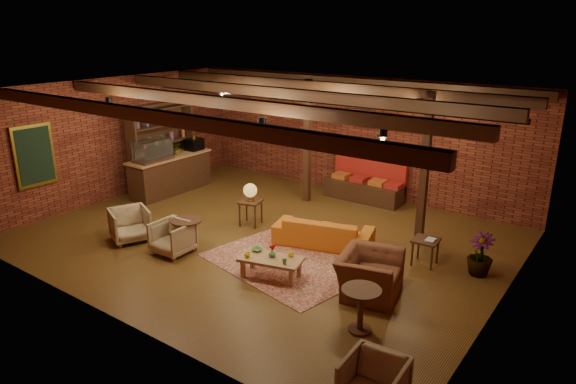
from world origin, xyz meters
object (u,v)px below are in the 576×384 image
Objects in this scene: side_table_lamp at (250,194)px; side_table_book at (426,241)px; round_table_left at (187,229)px; armchair_b at (173,236)px; armchair_right at (370,268)px; plant_tall at (486,213)px; sofa at (323,232)px; armchair_far at (374,382)px; armchair_a at (130,223)px; round_table_right at (361,303)px; coffee_table at (271,260)px.

side_table_lamp is 1.82× the size of side_table_book.
round_table_left is 1.21× the size of side_table_book.
side_table_book is (4.40, 2.52, 0.12)m from armchair_b.
plant_tall reaches higher than armchair_right.
armchair_b reaches higher than round_table_left.
plant_tall is (3.10, 0.54, 0.93)m from sofa.
side_table_book is at bearing 5.25° from side_table_lamp.
sofa is 4.91m from armchair_far.
armchair_a is 1.07× the size of armchair_far.
armchair_a reaches higher than round_table_right.
plant_tall is (0.00, 4.35, 0.87)m from armchair_far.
sofa is 0.84× the size of plant_tall.
round_table_left is 1.43m from armchair_a.
round_table_right is at bearing -15.16° from coffee_table.
sofa is 1.82× the size of armchair_right.
sofa is 3.11× the size of round_table_left.
armchair_b is (1.25, 0.09, -0.02)m from armchair_a.
armchair_b is at bearing -171.74° from coffee_table.
armchair_right is at bearing -126.09° from plant_tall.
side_table_lamp is at bearing 58.59° from armchair_right.
side_table_lamp reaches higher than side_table_book.
round_table_left is 4.83m from side_table_book.
sofa is 2.81× the size of armchair_far.
armchair_a is (-3.54, -2.25, 0.09)m from sofa.
side_table_book is at bearing -40.81° from armchair_a.
coffee_table is at bearing -58.77° from armchair_a.
armchair_far is (5.27, -1.93, -0.08)m from round_table_left.
coffee_table is 1.68× the size of armchair_b.
plant_tall reaches higher than side_table_book.
round_table_right is at bearing -7.10° from round_table_left.
armchair_right is 2.40m from plant_tall.
coffee_table is (-0.01, -1.82, 0.05)m from sofa.
armchair_right is 2.84m from armchair_far.
armchair_right is at bearing -101.91° from side_table_book.
round_table_right is 3.19m from plant_tall.
side_table_book is 0.75× the size of armchair_far.
armchair_a reaches higher than coffee_table.
round_table_left is 3.96m from armchair_right.
armchair_far is 0.30× the size of plant_tall.
round_table_right is at bearing -67.31° from armchair_a.
armchair_far is at bearing -36.63° from side_table_lamp.
armchair_b is at bearing 159.90° from armchair_far.
armchair_far reaches higher than round_table_left.
armchair_right is (5.30, 0.94, 0.10)m from armchair_a.
armchair_a reaches higher than sofa.
armchair_far is at bearing -90.00° from plant_tall.
armchair_far is at bearing -164.09° from armchair_right.
coffee_table is at bearing 7.02° from armchair_b.
armchair_b reaches higher than armchair_far.
sofa is at bearing 0.37° from side_table_lamp.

